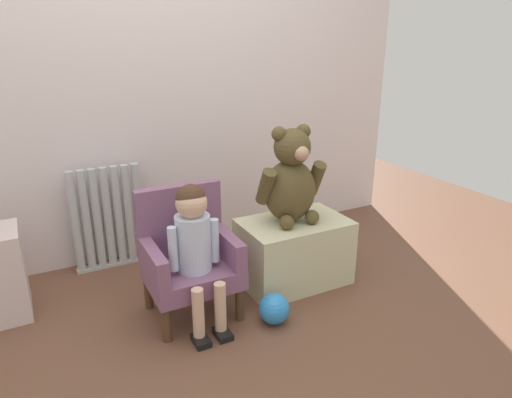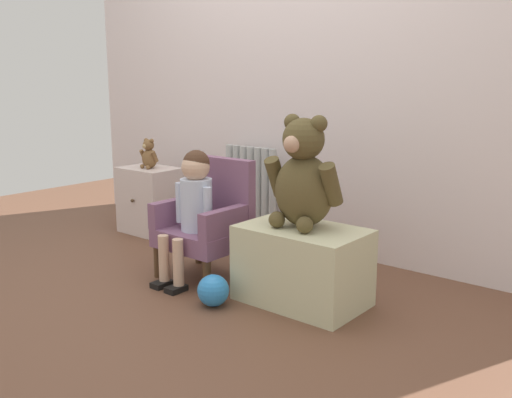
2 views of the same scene
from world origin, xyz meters
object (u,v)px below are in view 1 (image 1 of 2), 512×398
child_armchair (188,255)px  large_teddy_bear (291,180)px  low_bench (294,251)px  toy_ball (274,309)px  radiator (108,219)px  child_figure (194,237)px

child_armchair → large_teddy_bear: bearing=2.4°
low_bench → toy_ball: (-0.30, -0.31, -0.11)m
low_bench → large_teddy_bear: (-0.02, 0.02, 0.42)m
child_armchair → radiator: bearing=111.2°
low_bench → large_teddy_bear: size_ratio=1.12×
child_figure → large_teddy_bear: 0.65m
child_figure → toy_ball: size_ratio=4.58×
child_armchair → toy_ball: bearing=-42.8°
child_armchair → child_figure: (0.00, -0.11, 0.15)m
large_teddy_bear → toy_ball: size_ratio=3.46×
radiator → large_teddy_bear: size_ratio=1.18×
toy_ball → low_bench: bearing=45.6°
radiator → child_figure: size_ratio=0.89×
low_bench → toy_ball: bearing=-134.4°
child_figure → toy_ball: (0.33, -0.20, -0.38)m
child_figure → toy_ball: bearing=-30.9°
child_figure → toy_ball: 0.54m
radiator → child_armchair: size_ratio=0.98×
child_figure → child_armchair: bearing=90.0°
large_teddy_bear → child_figure: bearing=-167.6°
radiator → child_armchair: (0.26, -0.68, -0.00)m
radiator → child_armchair: bearing=-68.8°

